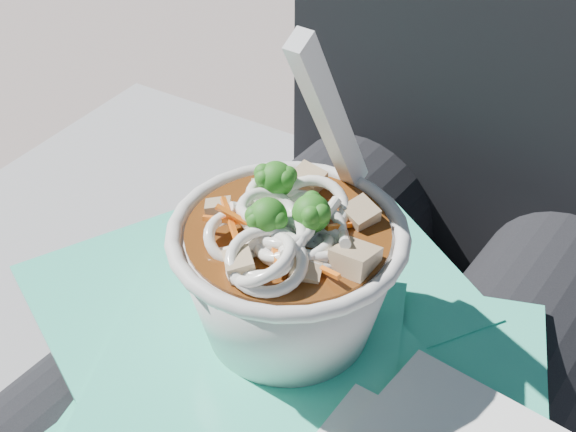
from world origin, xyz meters
The scene contains 4 objects.
lap centered at (0.00, 0.00, 0.50)m, with size 0.33×0.48×0.14m.
person_body centered at (0.00, 0.09, 0.53)m, with size 0.34×0.94×0.98m.
plastic_bag centered at (-0.01, -0.03, 0.58)m, with size 0.36×0.39×0.01m.
udon_bowl centered at (-0.01, 0.00, 0.63)m, with size 0.15×0.15×0.19m.
Camera 1 is at (0.18, -0.28, 0.94)m, focal length 50.00 mm.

